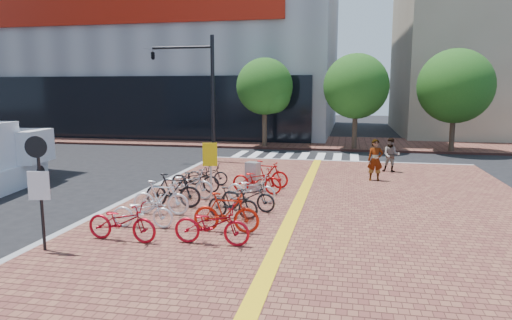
% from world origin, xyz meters
% --- Properties ---
extents(ground, '(120.00, 120.00, 0.00)m').
position_xyz_m(ground, '(0.00, 0.00, 0.00)').
color(ground, black).
rests_on(ground, ground).
extents(sidewalk, '(14.00, 34.00, 0.15)m').
position_xyz_m(sidewalk, '(3.00, -5.00, 0.07)').
color(sidewalk, brown).
rests_on(sidewalk, ground).
extents(tactile_strip, '(0.40, 34.00, 0.01)m').
position_xyz_m(tactile_strip, '(2.00, -5.00, 0.16)').
color(tactile_strip, yellow).
rests_on(tactile_strip, sidewalk).
extents(kerb_north, '(14.00, 0.25, 0.15)m').
position_xyz_m(kerb_north, '(3.00, 12.00, 0.08)').
color(kerb_north, gray).
rests_on(kerb_north, ground).
extents(far_sidewalk, '(70.00, 8.00, 0.15)m').
position_xyz_m(far_sidewalk, '(0.00, 21.00, 0.07)').
color(far_sidewalk, brown).
rests_on(far_sidewalk, ground).
extents(crosswalk, '(7.50, 4.00, 0.01)m').
position_xyz_m(crosswalk, '(0.50, 14.00, 0.01)').
color(crosswalk, silver).
rests_on(crosswalk, ground).
extents(street_trees, '(16.20, 4.60, 6.35)m').
position_xyz_m(street_trees, '(5.04, 17.45, 4.10)').
color(street_trees, '#38281E').
rests_on(street_trees, far_sidewalk).
extents(bike_0, '(1.97, 0.82, 1.01)m').
position_xyz_m(bike_0, '(-1.99, -2.62, 0.66)').
color(bike_0, '#A30B1A').
rests_on(bike_0, sidewalk).
extents(bike_1, '(1.80, 0.76, 0.92)m').
position_xyz_m(bike_1, '(-1.97, -1.45, 0.61)').
color(bike_1, white).
rests_on(bike_1, sidewalk).
extents(bike_2, '(1.81, 0.61, 1.07)m').
position_xyz_m(bike_2, '(-2.01, -0.10, 0.69)').
color(bike_2, white).
rests_on(bike_2, sidewalk).
extents(bike_3, '(1.90, 0.63, 1.13)m').
position_xyz_m(bike_3, '(-1.99, 0.85, 0.71)').
color(bike_3, black).
rests_on(bike_3, sidewalk).
extents(bike_4, '(2.06, 0.87, 1.05)m').
position_xyz_m(bike_4, '(-1.98, 2.13, 0.68)').
color(bike_4, silver).
rests_on(bike_4, sidewalk).
extents(bike_5, '(1.96, 0.77, 1.02)m').
position_xyz_m(bike_5, '(-2.02, 3.14, 0.66)').
color(bike_5, black).
rests_on(bike_5, sidewalk).
extents(bike_6, '(1.71, 0.70, 0.88)m').
position_xyz_m(bike_6, '(-1.95, 4.45, 0.59)').
color(bike_6, black).
rests_on(bike_6, sidewalk).
extents(bike_7, '(1.95, 0.69, 1.02)m').
position_xyz_m(bike_7, '(0.34, -2.42, 0.66)').
color(bike_7, '#A70B1B').
rests_on(bike_7, sidewalk).
extents(bike_8, '(1.84, 0.57, 1.10)m').
position_xyz_m(bike_8, '(0.43, -1.40, 0.70)').
color(bike_8, '#B41D0C').
rests_on(bike_8, sidewalk).
extents(bike_9, '(1.62, 0.59, 0.95)m').
position_xyz_m(bike_9, '(0.26, -0.05, 0.63)').
color(bike_9, black).
rests_on(bike_9, sidewalk).
extents(bike_10, '(1.88, 0.91, 0.95)m').
position_xyz_m(bike_10, '(0.53, 0.91, 0.62)').
color(bike_10, black).
rests_on(bike_10, sidewalk).
extents(bike_11, '(1.85, 0.89, 0.93)m').
position_xyz_m(bike_11, '(0.38, 2.07, 0.62)').
color(bike_11, white).
rests_on(bike_11, sidewalk).
extents(bike_12, '(2.04, 1.01, 1.02)m').
position_xyz_m(bike_12, '(0.31, 3.40, 0.66)').
color(bike_12, '#AB0C0C').
rests_on(bike_12, sidewalk).
extents(bike_13, '(1.83, 0.72, 1.07)m').
position_xyz_m(bike_13, '(0.48, 4.45, 0.69)').
color(bike_13, red).
rests_on(bike_13, sidewalk).
extents(pedestrian_a, '(0.68, 0.48, 1.77)m').
position_xyz_m(pedestrian_a, '(4.76, 6.76, 1.03)').
color(pedestrian_a, gray).
rests_on(pedestrian_a, sidewalk).
extents(pedestrian_b, '(0.84, 0.69, 1.60)m').
position_xyz_m(pedestrian_b, '(5.60, 9.00, 0.95)').
color(pedestrian_b, '#464959').
rests_on(pedestrian_b, sidewalk).
extents(utility_box, '(0.59, 0.51, 1.09)m').
position_xyz_m(utility_box, '(0.05, 3.88, 0.70)').
color(utility_box, '#B6B5BA').
rests_on(utility_box, sidewalk).
extents(yellow_sign, '(0.53, 0.17, 1.95)m').
position_xyz_m(yellow_sign, '(-1.25, 2.66, 1.50)').
color(yellow_sign, '#B7B7BC').
rests_on(yellow_sign, sidewalk).
extents(notice_sign, '(0.51, 0.17, 2.78)m').
position_xyz_m(notice_sign, '(-3.50, -3.66, 1.90)').
color(notice_sign, black).
rests_on(notice_sign, sidewalk).
extents(traffic_light_pole, '(3.57, 1.38, 6.65)m').
position_xyz_m(traffic_light_pole, '(-5.04, 10.49, 4.74)').
color(traffic_light_pole, black).
rests_on(traffic_light_pole, sidewalk).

